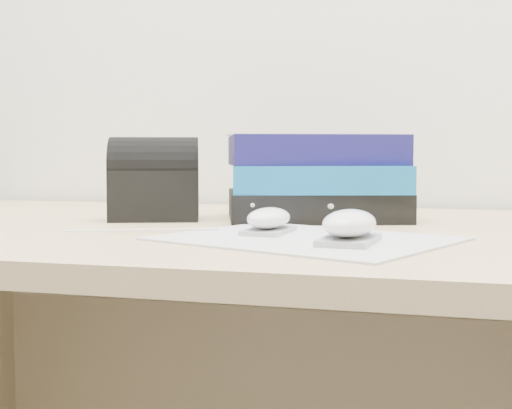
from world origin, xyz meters
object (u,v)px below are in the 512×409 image
(mouse_front, at_px, (349,226))
(pouch, at_px, (155,180))
(desk, at_px, (325,373))
(book_stack, at_px, (315,178))
(mouse_rear, at_px, (269,220))

(mouse_front, height_order, pouch, pouch)
(desk, relative_size, book_stack, 4.83)
(mouse_rear, distance_m, book_stack, 0.25)
(mouse_front, bearing_deg, desk, 105.71)
(pouch, bearing_deg, book_stack, 19.67)
(desk, relative_size, mouse_front, 14.30)
(mouse_rear, relative_size, pouch, 0.59)
(desk, bearing_deg, pouch, -175.58)
(desk, height_order, book_stack, book_stack)
(mouse_front, distance_m, pouch, 0.42)
(desk, height_order, pouch, pouch)
(mouse_front, bearing_deg, book_stack, 107.57)
(book_stack, bearing_deg, mouse_front, -72.43)
(desk, height_order, mouse_rear, mouse_rear)
(mouse_front, xyz_separation_m, pouch, (-0.34, 0.23, 0.04))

